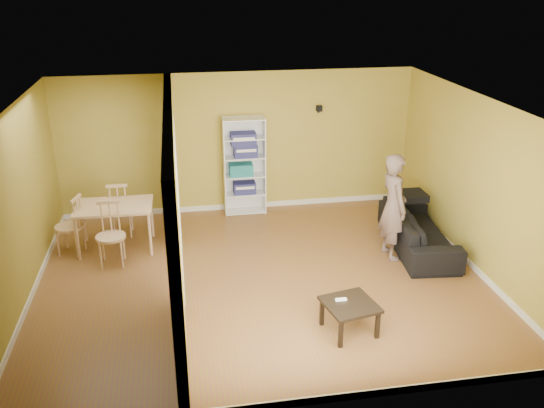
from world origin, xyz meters
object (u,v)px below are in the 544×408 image
Objects in this scene: chair_far at (120,208)px; bookshelf at (244,165)px; chair_left at (69,225)px; chair_near at (110,235)px; coffee_table at (350,307)px; dining_table at (114,210)px; person at (394,198)px; sofa at (419,225)px.

bookshelf is at bearing -162.30° from chair_far.
chair_left is 0.98× the size of chair_near.
dining_table is at bearing 136.44° from coffee_table.
chair_left is at bearing 74.25° from person.
chair_near is (-3.10, 2.35, 0.15)m from coffee_table.
bookshelf is at bearing 58.36° from sofa.
person is (-0.56, -0.22, 0.60)m from sofa.
bookshelf is 3.25m from chair_left.
chair_left is (-3.78, 2.86, 0.14)m from coffee_table.
chair_left reaches higher than sofa.
bookshelf is (-2.62, 2.01, 0.50)m from sofa.
dining_table reaches higher than coffee_table.
chair_left is at bearing 144.26° from chair_near.
person is at bearing 160.84° from chair_far.
bookshelf is 1.82× the size of chair_near.
person is 2.02× the size of chair_far.
dining_table is at bearing 88.47° from chair_near.
person is at bearing 56.73° from coffee_table.
chair_far is at bearing 80.48° from sofa.
coffee_table is at bearing -78.85° from bookshelf.
sofa is 0.84m from person.
chair_far is at bearing 85.60° from dining_table.
sofa is 2.15× the size of chair_far.
chair_far is at bearing 131.37° from coffee_table.
bookshelf is 2.92m from chair_near.
person is 3.25× the size of coffee_table.
chair_far is (-4.84, 1.33, 0.09)m from sofa.
chair_near reaches higher than dining_table.
chair_near is at bearing 87.24° from chair_far.
chair_left is at bearing 142.88° from coffee_table.
chair_near is at bearing 142.81° from coffee_table.
chair_near reaches higher than chair_far.
person reaches higher than bookshelf.
bookshelf is at bearing 101.15° from coffee_table.
sofa is 4.95m from dining_table.
bookshelf is 2.57m from dining_table.
coffee_table is (-1.80, -2.11, -0.06)m from sofa.
chair_left reaches higher than dining_table.
person reaches higher than dining_table.
person is at bearing -4.88° from chair_near.
person is at bearing 116.94° from sofa.
person is 4.45m from dining_table.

